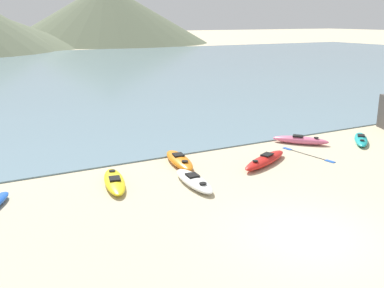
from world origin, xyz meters
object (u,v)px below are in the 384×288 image
kayak_on_sand_2 (265,160)px  kayak_on_sand_3 (114,181)px  kayak_on_sand_6 (361,139)px  loose_paddle (308,155)px  kayak_on_sand_4 (179,160)px  kayak_on_sand_5 (300,140)px  kayak_on_sand_0 (194,181)px

kayak_on_sand_2 → kayak_on_sand_3: 6.25m
kayak_on_sand_2 → kayak_on_sand_3: size_ratio=1.07×
kayak_on_sand_3 → kayak_on_sand_6: bearing=-0.4°
kayak_on_sand_2 → loose_paddle: kayak_on_sand_2 is taller
kayak_on_sand_4 → kayak_on_sand_5: size_ratio=1.20×
kayak_on_sand_4 → kayak_on_sand_5: kayak_on_sand_5 is taller
kayak_on_sand_3 → kayak_on_sand_5: kayak_on_sand_5 is taller
kayak_on_sand_3 → kayak_on_sand_4: 3.33m
kayak_on_sand_0 → kayak_on_sand_4: 2.46m
kayak_on_sand_4 → kayak_on_sand_5: (6.49, 0.02, 0.01)m
kayak_on_sand_0 → kayak_on_sand_2: (3.69, 0.68, 0.03)m
kayak_on_sand_6 → loose_paddle: kayak_on_sand_6 is taller
kayak_on_sand_6 → kayak_on_sand_2: bearing=-175.1°
kayak_on_sand_5 → kayak_on_sand_6: kayak_on_sand_5 is taller
kayak_on_sand_3 → kayak_on_sand_5: size_ratio=1.22×
kayak_on_sand_0 → kayak_on_sand_3: kayak_on_sand_0 is taller
kayak_on_sand_0 → loose_paddle: bearing=7.7°
kayak_on_sand_0 → kayak_on_sand_6: 9.92m
kayak_on_sand_0 → kayak_on_sand_4: size_ratio=0.98×
kayak_on_sand_5 → kayak_on_sand_4: bearing=-179.8°
kayak_on_sand_3 → kayak_on_sand_5: (9.63, 1.11, 0.03)m
kayak_on_sand_3 → loose_paddle: size_ratio=1.03×
kayak_on_sand_0 → kayak_on_sand_3: size_ratio=0.95×
kayak_on_sand_0 → kayak_on_sand_2: kayak_on_sand_2 is taller
kayak_on_sand_5 → loose_paddle: 1.86m
kayak_on_sand_0 → kayak_on_sand_3: (-2.53, 1.30, -0.01)m
kayak_on_sand_2 → kayak_on_sand_6: kayak_on_sand_2 is taller
kayak_on_sand_0 → kayak_on_sand_4: (0.62, 2.38, 0.02)m
kayak_on_sand_6 → kayak_on_sand_3: bearing=179.6°
kayak_on_sand_5 → loose_paddle: bearing=-121.7°
kayak_on_sand_2 → kayak_on_sand_6: size_ratio=1.35×
kayak_on_sand_2 → kayak_on_sand_6: 6.18m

